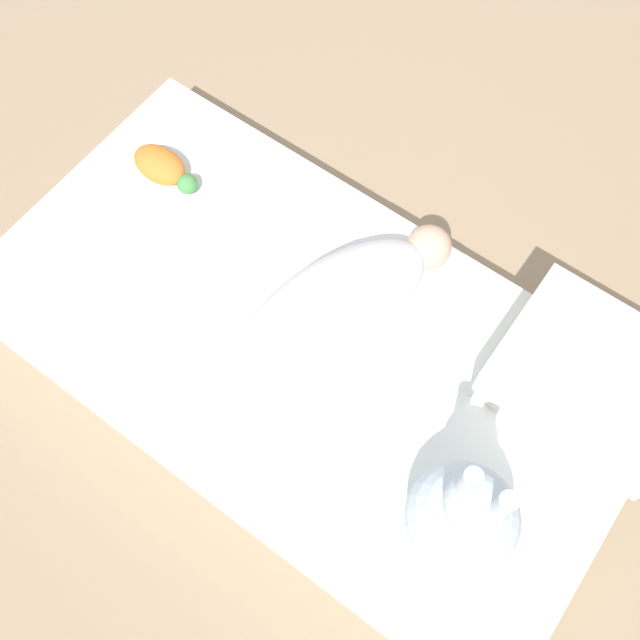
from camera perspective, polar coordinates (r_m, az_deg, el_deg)
The scene contains 7 objects.
ground_plane at distance 1.79m, azimuth -1.05°, elevation -3.40°, with size 12.00×12.00×0.00m, color #9E8466.
bed_mattress at distance 1.71m, azimuth -1.09°, elevation -2.42°, with size 1.46×0.77×0.16m.
burp_cloth at distance 1.72m, azimuth 6.24°, elevation 4.46°, with size 0.22×0.19×0.02m.
swaddled_baby at distance 1.58m, azimuth 1.63°, elevation 1.49°, with size 0.34×0.53×0.17m.
pillow at distance 1.65m, azimuth 20.07°, elevation -4.17°, with size 0.38×0.32×0.11m.
bunny_plush at distance 1.42m, azimuth 10.91°, elevation -14.52°, with size 0.21×0.21×0.37m.
turtle_plush at distance 1.87m, azimuth -11.89°, elevation 11.35°, with size 0.18×0.09×0.07m.
Camera 1 is at (0.41, -0.51, 1.66)m, focal length 42.00 mm.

